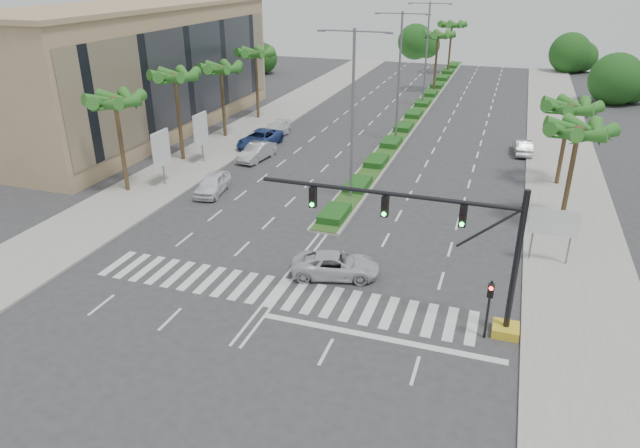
{
  "coord_description": "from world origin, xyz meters",
  "views": [
    {
      "loc": [
        10.42,
        -23.74,
        15.69
      ],
      "look_at": [
        1.44,
        2.73,
        3.0
      ],
      "focal_mm": 32.0,
      "sensor_mm": 36.0,
      "label": 1
    }
  ],
  "objects_px": {
    "car_parked_b": "(257,152)",
    "car_parked_c": "(260,139)",
    "car_parked_a": "(213,184)",
    "car_crossing": "(336,265)",
    "car_right": "(523,147)",
    "car_parked_d": "(275,130)"
  },
  "relations": [
    {
      "from": "car_parked_a",
      "to": "car_parked_d",
      "type": "bearing_deg",
      "value": 88.23
    },
    {
      "from": "car_parked_a",
      "to": "car_right",
      "type": "bearing_deg",
      "value": 31.48
    },
    {
      "from": "car_parked_d",
      "to": "car_crossing",
      "type": "height_order",
      "value": "car_parked_d"
    },
    {
      "from": "car_parked_b",
      "to": "car_parked_c",
      "type": "height_order",
      "value": "car_parked_c"
    },
    {
      "from": "car_parked_b",
      "to": "car_parked_c",
      "type": "distance_m",
      "value": 4.0
    },
    {
      "from": "car_parked_a",
      "to": "car_crossing",
      "type": "bearing_deg",
      "value": -43.48
    },
    {
      "from": "car_crossing",
      "to": "car_parked_b",
      "type": "bearing_deg",
      "value": 21.7
    },
    {
      "from": "car_parked_a",
      "to": "car_crossing",
      "type": "height_order",
      "value": "car_parked_a"
    },
    {
      "from": "car_parked_a",
      "to": "car_parked_b",
      "type": "relative_size",
      "value": 0.97
    },
    {
      "from": "car_parked_b",
      "to": "car_parked_d",
      "type": "bearing_deg",
      "value": 107.64
    },
    {
      "from": "car_parked_c",
      "to": "car_parked_a",
      "type": "bearing_deg",
      "value": -77.72
    },
    {
      "from": "car_parked_b",
      "to": "car_right",
      "type": "bearing_deg",
      "value": 29.84
    },
    {
      "from": "car_parked_b",
      "to": "car_crossing",
      "type": "relative_size",
      "value": 0.93
    },
    {
      "from": "car_parked_c",
      "to": "car_parked_d",
      "type": "bearing_deg",
      "value": 94.68
    },
    {
      "from": "car_right",
      "to": "car_crossing",
      "type": "bearing_deg",
      "value": 65.0
    },
    {
      "from": "car_right",
      "to": "car_parked_a",
      "type": "bearing_deg",
      "value": 33.45
    },
    {
      "from": "car_crossing",
      "to": "car_parked_a",
      "type": "bearing_deg",
      "value": 39.82
    },
    {
      "from": "car_parked_b",
      "to": "car_crossing",
      "type": "bearing_deg",
      "value": -46.97
    },
    {
      "from": "car_parked_a",
      "to": "car_right",
      "type": "distance_m",
      "value": 28.31
    },
    {
      "from": "car_parked_c",
      "to": "car_right",
      "type": "relative_size",
      "value": 1.37
    },
    {
      "from": "car_parked_d",
      "to": "car_crossing",
      "type": "bearing_deg",
      "value": -56.4
    },
    {
      "from": "car_parked_a",
      "to": "car_parked_b",
      "type": "height_order",
      "value": "car_parked_a"
    }
  ]
}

